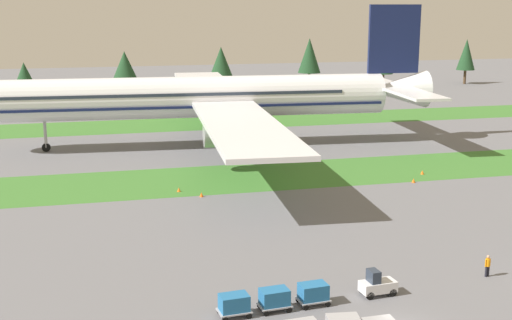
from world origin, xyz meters
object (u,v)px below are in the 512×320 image
baggage_tug (377,285)px  cargo_dolly_lead (313,292)px  cargo_dolly_third (234,304)px  cargo_dolly_second (274,298)px  ground_crew_marshaller (488,265)px  taxiway_marker_2 (201,195)px  taxiway_marker_1 (422,172)px  taxiway_marker_0 (179,190)px  taxiway_marker_3 (414,180)px  airliner (213,97)px

baggage_tug → cargo_dolly_lead: baggage_tug is taller
baggage_tug → cargo_dolly_third: size_ratio=1.16×
cargo_dolly_second → ground_crew_marshaller: 17.74m
cargo_dolly_second → taxiway_marker_2: (-0.23, 29.55, -0.66)m
taxiway_marker_1 → taxiway_marker_2: bearing=-172.7°
ground_crew_marshaller → taxiway_marker_1: bearing=57.4°
baggage_tug → cargo_dolly_third: baggage_tug is taller
cargo_dolly_lead → taxiway_marker_2: 29.47m
baggage_tug → taxiway_marker_0: bearing=-166.9°
taxiway_marker_0 → taxiway_marker_1: (30.46, 0.86, 0.03)m
baggage_tug → taxiway_marker_0: 33.26m
cargo_dolly_second → cargo_dolly_third: (-2.89, -0.25, 0.00)m
cargo_dolly_lead → cargo_dolly_second: size_ratio=1.00×
baggage_tug → taxiway_marker_2: (-8.12, 28.87, -0.56)m
taxiway_marker_0 → cargo_dolly_third: bearing=-90.9°
cargo_dolly_third → taxiway_marker_3: size_ratio=4.46×
airliner → baggage_tug: airliner is taller
cargo_dolly_lead → taxiway_marker_2: bearing=-178.8°
taxiway_marker_0 → taxiway_marker_3: bearing=-5.5°
taxiway_marker_1 → ground_crew_marshaller: bearing=-108.5°
cargo_dolly_lead → ground_crew_marshaller: 14.84m
cargo_dolly_third → taxiway_marker_1: (31.00, 33.42, -0.66)m
baggage_tug → taxiway_marker_2: baggage_tug is taller
taxiway_marker_1 → taxiway_marker_0: bearing=-178.4°
cargo_dolly_third → taxiway_marker_3: cargo_dolly_third is taller
cargo_dolly_third → taxiway_marker_1: cargo_dolly_third is taller
cargo_dolly_second → taxiway_marker_1: bearing=134.8°
taxiway_marker_2 → taxiway_marker_3: taxiway_marker_3 is taller
cargo_dolly_second → ground_crew_marshaller: (17.63, 1.91, 0.03)m
baggage_tug → cargo_dolly_third: 10.83m
cargo_dolly_lead → ground_crew_marshaller: bearing=91.5°
cargo_dolly_lead → cargo_dolly_third: same height
cargo_dolly_second → taxiway_marker_3: bearing=134.8°
cargo_dolly_lead → cargo_dolly_second: bearing=-90.0°
taxiway_marker_0 → taxiway_marker_1: 30.48m
baggage_tug → taxiway_marker_3: 33.76m
airliner → cargo_dolly_lead: (-3.19, -56.42, -6.46)m
cargo_dolly_lead → airliner: bearing=171.9°
cargo_dolly_third → cargo_dolly_second: bearing=90.0°
airliner → ground_crew_marshaller: 56.33m
airliner → taxiway_marker_3: airliner is taller
ground_crew_marshaller → taxiway_marker_3: ground_crew_marshaller is taller
ground_crew_marshaller → taxiway_marker_3: size_ratio=3.35×
cargo_dolly_second → taxiway_marker_0: (-2.35, 32.31, -0.69)m
baggage_tug → ground_crew_marshaller: baggage_tug is taller
cargo_dolly_lead → cargo_dolly_third: (-5.78, -0.49, 0.00)m
taxiway_marker_3 → cargo_dolly_second: bearing=-130.3°
cargo_dolly_second → cargo_dolly_third: bearing=-90.0°
baggage_tug → cargo_dolly_second: (-7.90, -0.68, 0.10)m
cargo_dolly_third → taxiway_marker_2: size_ratio=4.52×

